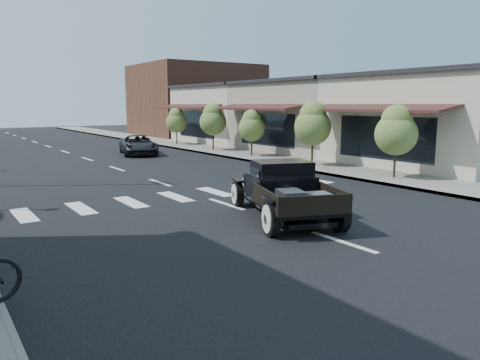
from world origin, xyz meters
TOP-DOWN VIEW (x-y plane):
  - ground at (0.00, 0.00)m, footprint 120.00×120.00m
  - road at (0.00, 15.00)m, footprint 14.00×80.00m
  - road_markings at (0.00, 10.00)m, footprint 12.00×60.00m
  - sidewalk_right at (8.50, 15.00)m, footprint 3.00×80.00m
  - storefront_near at (15.00, 4.00)m, footprint 10.00×9.00m
  - storefront_mid at (15.00, 13.00)m, footprint 10.00×9.00m
  - storefront_far at (15.00, 22.00)m, footprint 10.00×9.00m
  - far_building_right at (15.50, 32.00)m, footprint 11.00×10.00m
  - small_tree_a at (8.30, 2.03)m, footprint 1.74×1.74m
  - small_tree_b at (8.30, 7.00)m, footprint 1.83×1.83m
  - small_tree_c at (8.30, 12.21)m, footprint 1.56×1.56m
  - small_tree_d at (8.30, 16.63)m, footprint 1.78×1.78m
  - small_tree_e at (8.30, 22.04)m, footprint 1.58×1.58m
  - hotrod_pickup at (0.35, -0.42)m, footprint 3.68×5.20m
  - second_car at (3.41, 17.62)m, footprint 3.08×4.77m

SIDE VIEW (x-z plane):
  - ground at x=0.00m, z-range 0.00..0.00m
  - road_markings at x=0.00m, z-range -0.03..0.03m
  - road at x=0.00m, z-range 0.00..0.02m
  - sidewalk_right at x=8.50m, z-range 0.00..0.15m
  - second_car at x=3.41m, z-range 0.00..1.22m
  - hotrod_pickup at x=0.35m, z-range 0.00..1.64m
  - small_tree_c at x=8.30m, z-range 0.15..2.75m
  - small_tree_e at x=8.30m, z-range 0.15..2.78m
  - small_tree_a at x=8.30m, z-range 0.15..3.04m
  - small_tree_d at x=8.30m, z-range 0.15..3.12m
  - small_tree_b at x=8.30m, z-range 0.15..3.20m
  - storefront_near at x=15.00m, z-range 0.00..4.50m
  - storefront_mid at x=15.00m, z-range 0.00..4.50m
  - storefront_far at x=15.00m, z-range 0.00..4.50m
  - far_building_right at x=15.50m, z-range 0.00..7.00m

